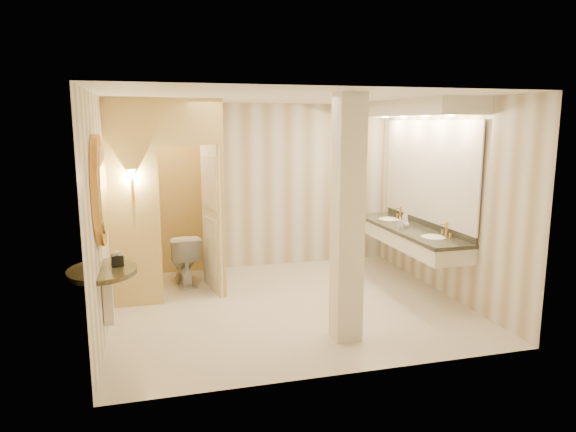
{
  "coord_description": "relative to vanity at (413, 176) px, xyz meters",
  "views": [
    {
      "loc": [
        -1.68,
        -6.29,
        2.38
      ],
      "look_at": [
        0.05,
        0.2,
        1.16
      ],
      "focal_mm": 32.0,
      "sensor_mm": 36.0,
      "label": 1
    }
  ],
  "objects": [
    {
      "name": "wall_back",
      "position": [
        -1.98,
        1.6,
        -0.28
      ],
      "size": [
        4.5,
        0.02,
        2.7
      ],
      "primitive_type": "cube",
      "color": "beige",
      "rests_on": "floor"
    },
    {
      "name": "toilet_closet",
      "position": [
        -3.09,
        0.57,
        -0.24
      ],
      "size": [
        1.5,
        1.55,
        2.7
      ],
      "color": "#E8C879",
      "rests_on": "floor"
    },
    {
      "name": "ceiling",
      "position": [
        -1.98,
        -0.4,
        1.07
      ],
      "size": [
        4.5,
        4.5,
        0.0
      ],
      "primitive_type": "plane",
      "rotation": [
        3.14,
        0.0,
        0.0
      ],
      "color": "white",
      "rests_on": "wall_back"
    },
    {
      "name": "wall_right",
      "position": [
        0.27,
        -0.4,
        -0.28
      ],
      "size": [
        0.02,
        4.0,
        2.7
      ],
      "primitive_type": "cube",
      "color": "beige",
      "rests_on": "floor"
    },
    {
      "name": "wall_front",
      "position": [
        -1.98,
        -2.4,
        -0.28
      ],
      "size": [
        4.5,
        0.02,
        2.7
      ],
      "primitive_type": "cube",
      "color": "beige",
      "rests_on": "floor"
    },
    {
      "name": "soap_bottle_b",
      "position": [
        -0.07,
        0.01,
        -0.7
      ],
      "size": [
        0.11,
        0.11,
        0.11
      ],
      "primitive_type": "imported",
      "rotation": [
        0.0,
        0.0,
        -0.31
      ],
      "color": "silver",
      "rests_on": "vanity"
    },
    {
      "name": "wall_left",
      "position": [
        -4.23,
        -0.4,
        -0.28
      ],
      "size": [
        0.02,
        4.0,
        2.7
      ],
      "primitive_type": "cube",
      "color": "beige",
      "rests_on": "floor"
    },
    {
      "name": "soap_bottle_c",
      "position": [
        -0.03,
        0.13,
        -0.64
      ],
      "size": [
        0.09,
        0.09,
        0.23
      ],
      "primitive_type": "imported",
      "rotation": [
        0.0,
        0.0,
        -0.05
      ],
      "color": "#C6B28C",
      "rests_on": "vanity"
    },
    {
      "name": "tissue_box",
      "position": [
        -4.06,
        -1.09,
        -0.69
      ],
      "size": [
        0.14,
        0.14,
        0.12
      ],
      "primitive_type": "cube",
      "rotation": [
        0.0,
        0.0,
        0.19
      ],
      "color": "black",
      "rests_on": "console_shelf"
    },
    {
      "name": "vanity",
      "position": [
        0.0,
        0.0,
        0.0
      ],
      "size": [
        0.75,
        2.68,
        2.09
      ],
      "color": "silver",
      "rests_on": "floor"
    },
    {
      "name": "toilet",
      "position": [
        -3.26,
        0.88,
        -1.24
      ],
      "size": [
        0.49,
        0.79,
        0.78
      ],
      "primitive_type": "imported",
      "rotation": [
        0.0,
        0.0,
        3.22
      ],
      "color": "white",
      "rests_on": "floor"
    },
    {
      "name": "pillar",
      "position": [
        -1.63,
        -1.58,
        -0.28
      ],
      "size": [
        0.3,
        0.3,
        2.7
      ],
      "primitive_type": "cube",
      "color": "silver",
      "rests_on": "floor"
    },
    {
      "name": "console_shelf",
      "position": [
        -4.19,
        -1.16,
        -0.29
      ],
      "size": [
        0.89,
        0.89,
        1.89
      ],
      "color": "black",
      "rests_on": "floor"
    },
    {
      "name": "wall_sconce",
      "position": [
        -3.9,
        0.03,
        0.1
      ],
      "size": [
        0.14,
        0.14,
        0.42
      ],
      "color": "gold",
      "rests_on": "toilet_closet"
    },
    {
      "name": "floor",
      "position": [
        -1.98,
        -0.4,
        -1.63
      ],
      "size": [
        4.5,
        4.5,
        0.0
      ],
      "primitive_type": "plane",
      "color": "beige",
      "rests_on": "ground"
    },
    {
      "name": "soap_bottle_a",
      "position": [
        -0.15,
        0.03,
        -0.68
      ],
      "size": [
        0.08,
        0.08,
        0.15
      ],
      "primitive_type": "imported",
      "rotation": [
        0.0,
        0.0,
        -0.28
      ],
      "color": "beige",
      "rests_on": "vanity"
    }
  ]
}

